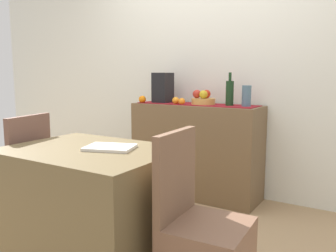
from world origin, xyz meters
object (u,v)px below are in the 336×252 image
Objects in this scene: sideboard_console at (196,150)px; coffee_maker at (163,88)px; ceramic_vase at (246,96)px; dining_table at (91,207)px; wine_bottle at (230,93)px; open_book at (110,147)px; chair_near_window at (15,200)px; fruit_bowl at (203,101)px.

coffee_maker is (-0.38, 0.00, 0.60)m from sideboard_console.
ceramic_vase is at bearing 0.00° from coffee_maker.
dining_table is (0.43, -1.49, -0.68)m from coffee_maker.
wine_bottle is at bearing -0.00° from coffee_maker.
open_book is (-0.17, -1.44, -0.27)m from wine_bottle.
wine_bottle reaches higher than dining_table.
chair_near_window is (-1.06, -1.49, -0.75)m from wine_bottle.
coffee_maker is at bearing 106.15° from dining_table.
wine_bottle is (0.34, -0.00, 0.57)m from sideboard_console.
sideboard_console is at bearing 77.46° from open_book.
fruit_bowl is at bearing 89.13° from dining_table.
wine_bottle is 0.72m from coffee_maker.
wine_bottle is 0.34× the size of chair_near_window.
dining_table is (-0.29, -1.49, -0.65)m from wine_bottle.
sideboard_console is at bearing 180.00° from ceramic_vase.
dining_table is (-0.02, -1.49, -0.56)m from fruit_bowl.
wine_bottle and coffee_maker have the same top height.
coffee_maker reaches higher than open_book.
coffee_maker is 0.34× the size of chair_near_window.
ceramic_vase is 1.49m from open_book.
sideboard_console is at bearing 64.22° from chair_near_window.
open_book is (0.11, 0.06, 0.38)m from dining_table.
chair_near_window is at bearing -125.33° from wine_bottle.
wine_bottle is 1.65m from dining_table.
fruit_bowl reaches higher than open_book.
ceramic_vase is at bearing 0.00° from fruit_bowl.
sideboard_console is 6.60× the size of ceramic_vase.
coffee_maker is 1.72m from chair_near_window.
sideboard_console is 0.66m from wine_bottle.
sideboard_console is 0.74m from ceramic_vase.
fruit_bowl is 0.28m from wine_bottle.
open_book reaches higher than dining_table.
wine_bottle is 1.60× the size of ceramic_vase.
ceramic_vase is (0.16, 0.00, -0.03)m from wine_bottle.
dining_table is (0.05, -1.49, -0.08)m from sideboard_console.
coffee_maker is 0.88m from ceramic_vase.
fruit_bowl is 1.82m from chair_near_window.
sideboard_console is 1.39× the size of chair_near_window.
ceramic_vase is at bearing 73.45° from dining_table.
fruit_bowl is at bearing 0.00° from coffee_maker.
fruit_bowl is 0.80× the size of open_book.
chair_near_window is (-0.79, -1.49, -0.67)m from fruit_bowl.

